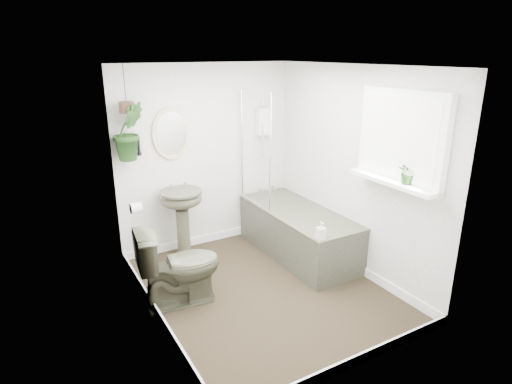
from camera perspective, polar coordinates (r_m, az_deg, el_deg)
floor at (r=4.71m, az=0.93°, el=-12.84°), size 2.30×2.80×0.02m
ceiling at (r=4.03m, az=1.11°, el=16.65°), size 2.30×2.80×0.02m
wall_back at (r=5.44m, az=-6.63°, el=4.62°), size 2.30×0.02×2.30m
wall_front at (r=3.18m, az=14.19°, el=-5.97°), size 2.30×0.02×2.30m
wall_left at (r=3.80m, az=-14.21°, el=-1.92°), size 0.02×2.80×2.30m
wall_right at (r=4.90m, az=12.76°, el=2.75°), size 0.02×2.80×2.30m
skirting at (r=4.68m, az=0.93°, el=-12.22°), size 2.30×2.80×0.10m
bathtub at (r=5.34m, az=5.62°, el=-5.39°), size 0.72×1.72×0.58m
bath_screen at (r=5.25m, az=-0.11°, el=5.70°), size 0.04×0.72×1.40m
shower_box at (r=5.66m, az=1.05°, el=9.40°), size 0.20×0.10×0.35m
oval_mirror at (r=5.18m, az=-11.20°, el=7.66°), size 0.46×0.03×0.62m
wall_sconce at (r=5.08m, az=-15.38°, el=5.99°), size 0.04×0.04×0.22m
toilet_roll_holder at (r=4.54m, az=-15.72°, el=-2.08°), size 0.11×0.11×0.11m
window_recess at (r=4.27m, az=18.85°, el=6.84°), size 0.08×1.00×0.90m
window_sill at (r=4.31m, az=17.66°, el=1.31°), size 0.18×1.00×0.04m
window_blinds at (r=4.23m, az=18.44°, el=6.80°), size 0.01×0.86×0.76m
toilet at (r=4.35m, az=-10.19°, el=-9.67°), size 0.85×0.55×0.82m
pedestal_sink at (r=5.29m, az=-9.73°, el=-4.19°), size 0.57×0.51×0.85m
sill_plant at (r=4.20m, az=19.64°, el=2.50°), size 0.20×0.18×0.22m
hanging_plant at (r=4.91m, az=-16.59°, el=7.76°), size 0.38×0.32×0.64m
soap_bottle at (r=4.45m, az=8.66°, el=-5.10°), size 0.09×0.09×0.19m
hanging_pot at (r=4.87m, az=-16.87°, el=10.76°), size 0.16×0.16×0.12m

